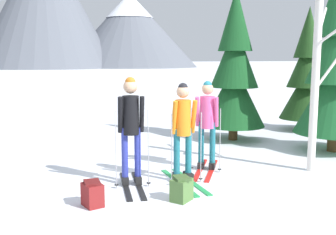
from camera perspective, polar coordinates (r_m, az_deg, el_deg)
The scene contains 10 objects.
ground_plane at distance 7.37m, azimuth 0.27°, elevation -8.67°, with size 400.00×400.00×0.00m, color white.
skier_in_black at distance 6.89m, azimuth -5.21°, elevation -1.07°, with size 0.60×1.59×1.84m.
skier_in_orange at distance 7.08m, azimuth 2.11°, elevation -1.45°, with size 0.61×1.63×1.73m.
skier_in_pink at distance 7.88m, azimuth 5.51°, elevation -0.33°, with size 1.08×1.51×1.72m.
pine_tree_near at distance 10.75m, azimuth 9.29°, elevation 6.36°, with size 1.63×1.63×3.94m.
pine_tree_mid at distance 12.76m, azimuth 18.86°, elevation 5.71°, with size 1.51×1.51×3.64m.
birch_tree_tall at distance 8.14m, azimuth 19.99°, elevation 4.53°, with size 0.64×0.82×3.26m.
backpack_on_snow_front at distance 6.16m, azimuth -10.53°, elevation -10.46°, with size 0.32×0.37×0.38m.
backpack_on_snow_beside at distance 6.28m, azimuth 1.92°, elevation -9.96°, with size 0.40×0.39×0.38m.
mountain_ridge_distant at distance 86.87m, azimuth -20.25°, elevation 13.67°, with size 82.09×44.15×27.06m.
Camera 1 is at (-2.28, -6.67, 2.16)m, focal length 43.54 mm.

